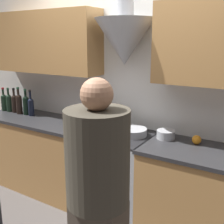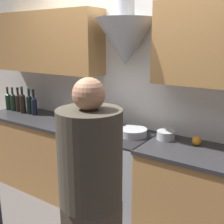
% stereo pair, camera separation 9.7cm
% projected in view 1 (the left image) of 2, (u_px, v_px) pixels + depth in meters
% --- Properties ---
extents(wall_back, '(8.40, 0.59, 2.60)m').
position_uv_depth(wall_back, '(123.00, 73.00, 2.97)').
color(wall_back, white).
rests_on(wall_back, ground_plane).
extents(counter_left, '(1.54, 0.62, 0.90)m').
position_uv_depth(counter_left, '(41.00, 153.00, 3.53)').
color(counter_left, '#B27F47').
rests_on(counter_left, ground_plane).
extents(counter_right, '(1.02, 0.62, 0.90)m').
position_uv_depth(counter_right, '(197.00, 197.00, 2.54)').
color(counter_right, '#B27F47').
rests_on(counter_right, ground_plane).
extents(stove_range, '(0.70, 0.60, 0.90)m').
position_uv_depth(stove_range, '(117.00, 174.00, 2.97)').
color(stove_range, '#A8AAAF').
rests_on(stove_range, ground_plane).
extents(wine_bottle_0, '(0.07, 0.07, 0.31)m').
position_uv_depth(wine_bottle_0, '(4.00, 101.00, 3.77)').
color(wine_bottle_0, black).
rests_on(wine_bottle_0, counter_left).
extents(wine_bottle_1, '(0.07, 0.07, 0.32)m').
position_uv_depth(wine_bottle_1, '(9.00, 102.00, 3.71)').
color(wine_bottle_1, black).
rests_on(wine_bottle_1, counter_left).
extents(wine_bottle_2, '(0.08, 0.08, 0.32)m').
position_uv_depth(wine_bottle_2, '(15.00, 103.00, 3.67)').
color(wine_bottle_2, black).
rests_on(wine_bottle_2, counter_left).
extents(wine_bottle_3, '(0.08, 0.08, 0.35)m').
position_uv_depth(wine_bottle_3, '(19.00, 103.00, 3.60)').
color(wine_bottle_3, black).
rests_on(wine_bottle_3, counter_left).
extents(wine_bottle_4, '(0.08, 0.08, 0.33)m').
position_uv_depth(wine_bottle_4, '(26.00, 104.00, 3.56)').
color(wine_bottle_4, black).
rests_on(wine_bottle_4, counter_left).
extents(wine_bottle_5, '(0.07, 0.07, 0.33)m').
position_uv_depth(wine_bottle_5, '(31.00, 106.00, 3.51)').
color(wine_bottle_5, black).
rests_on(wine_bottle_5, counter_left).
extents(stock_pot, '(0.27, 0.27, 0.18)m').
position_uv_depth(stock_pot, '(107.00, 122.00, 2.95)').
color(stock_pot, '#A8AAAF').
rests_on(stock_pot, stove_range).
extents(mixing_bowl, '(0.28, 0.28, 0.07)m').
position_uv_depth(mixing_bowl, '(133.00, 132.00, 2.80)').
color(mixing_bowl, '#A8AAAF').
rests_on(mixing_bowl, stove_range).
extents(orange_fruit, '(0.08, 0.08, 0.08)m').
position_uv_depth(orange_fruit, '(197.00, 140.00, 2.56)').
color(orange_fruit, orange).
rests_on(orange_fruit, counter_right).
extents(saucepan, '(0.18, 0.18, 0.08)m').
position_uv_depth(saucepan, '(166.00, 135.00, 2.70)').
color(saucepan, '#A8AAAF').
rests_on(saucepan, counter_right).
extents(person_foreground_right, '(0.37, 0.37, 1.64)m').
position_uv_depth(person_foreground_right, '(98.00, 203.00, 1.65)').
color(person_foreground_right, '#473D33').
rests_on(person_foreground_right, ground_plane).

